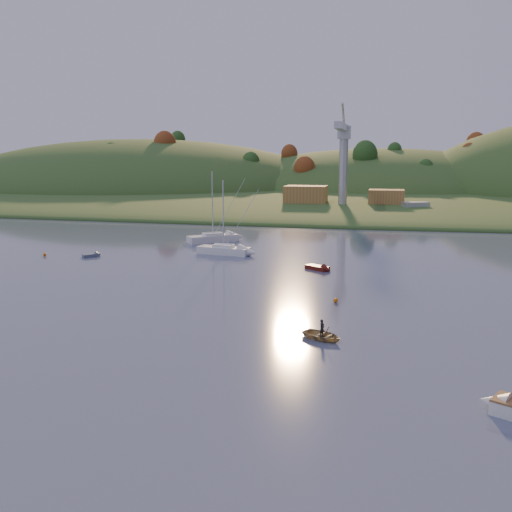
% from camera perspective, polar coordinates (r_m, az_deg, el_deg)
% --- Properties ---
extents(ground, '(500.00, 500.00, 0.00)m').
position_cam_1_polar(ground, '(35.13, -11.74, -15.80)').
color(ground, '#3A3E5F').
rests_on(ground, ground).
extents(far_shore, '(620.00, 220.00, 1.50)m').
position_cam_1_polar(far_shore, '(259.36, 10.15, 6.52)').
color(far_shore, '#3A5421').
rests_on(far_shore, ground).
extents(shore_slope, '(640.00, 150.00, 7.00)m').
position_cam_1_polar(shore_slope, '(194.63, 9.09, 5.43)').
color(shore_slope, '#3A5421').
rests_on(shore_slope, ground).
extents(hill_left_far, '(120.00, 100.00, 32.00)m').
position_cam_1_polar(hill_left_far, '(299.54, -22.48, 6.37)').
color(hill_left_far, '#3A5421').
rests_on(hill_left_far, ground).
extents(hill_left, '(170.00, 140.00, 44.00)m').
position_cam_1_polar(hill_left, '(251.44, -11.33, 6.38)').
color(hill_left, '#3A5421').
rests_on(hill_left, ground).
extents(hill_center, '(140.00, 120.00, 36.00)m').
position_cam_1_polar(hill_center, '(239.06, 12.29, 6.16)').
color(hill_center, '#3A5421').
rests_on(hill_center, ground).
extents(hillside_trees, '(280.00, 50.00, 32.00)m').
position_cam_1_polar(hillside_trees, '(214.53, 9.48, 5.84)').
color(hillside_trees, '#174017').
rests_on(hillside_trees, ground).
extents(wharf, '(42.00, 16.00, 2.40)m').
position_cam_1_polar(wharf, '(151.45, 9.81, 4.59)').
color(wharf, slate).
rests_on(wharf, ground).
extents(shed_west, '(11.00, 8.00, 4.80)m').
position_cam_1_polar(shed_west, '(153.45, 4.99, 6.12)').
color(shed_west, '#A16635').
rests_on(shed_west, wharf).
extents(shed_east, '(9.00, 7.00, 4.00)m').
position_cam_1_polar(shed_east, '(152.93, 12.90, 5.74)').
color(shed_east, '#A16635').
rests_on(shed_east, wharf).
extents(dock_crane, '(3.20, 28.00, 20.30)m').
position_cam_1_polar(dock_crane, '(147.42, 8.73, 10.69)').
color(dock_crane, '#B7B7BC').
rests_on(dock_crane, wharf).
extents(sailboat_near, '(8.55, 7.90, 12.45)m').
position_cam_1_polar(sailboat_near, '(101.37, -4.34, 1.84)').
color(sailboat_near, silver).
rests_on(sailboat_near, ground).
extents(sailboat_far, '(8.52, 3.79, 11.42)m').
position_cam_1_polar(sailboat_far, '(88.81, -3.26, 0.66)').
color(sailboat_far, white).
rests_on(sailboat_far, ground).
extents(canoe, '(4.50, 4.10, 0.76)m').
position_cam_1_polar(canoe, '(48.32, 6.61, -7.87)').
color(canoe, '#998454').
rests_on(canoe, ground).
extents(paddler, '(0.58, 0.65, 1.49)m').
position_cam_1_polar(paddler, '(48.21, 6.62, -7.46)').
color(paddler, black).
rests_on(paddler, ground).
extents(red_tender, '(4.03, 3.37, 1.35)m').
position_cam_1_polar(red_tender, '(76.56, 6.58, -1.26)').
color(red_tender, '#51110B').
rests_on(red_tender, ground).
extents(grey_dinghy, '(2.69, 2.90, 1.08)m').
position_cam_1_polar(grey_dinghy, '(90.25, -15.86, 0.10)').
color(grey_dinghy, slate).
rests_on(grey_dinghy, ground).
extents(work_vessel, '(15.64, 10.99, 3.80)m').
position_cam_1_polar(work_vessel, '(147.34, 15.61, 4.28)').
color(work_vessel, slate).
rests_on(work_vessel, ground).
extents(buoy_1, '(0.50, 0.50, 0.50)m').
position_cam_1_polar(buoy_1, '(60.28, 7.97, -4.41)').
color(buoy_1, orange).
rests_on(buoy_1, ground).
extents(buoy_2, '(0.50, 0.50, 0.50)m').
position_cam_1_polar(buoy_2, '(92.78, -20.38, 0.14)').
color(buoy_2, orange).
rests_on(buoy_2, ground).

